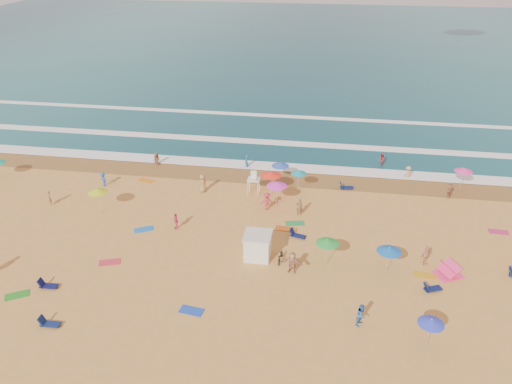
# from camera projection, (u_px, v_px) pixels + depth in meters

# --- Properties ---
(ground) EXTENTS (220.00, 220.00, 0.00)m
(ground) POSITION_uv_depth(u_px,v_px,m) (248.00, 240.00, 42.74)
(ground) COLOR gold
(ground) RESTS_ON ground
(ocean) EXTENTS (220.00, 140.00, 0.18)m
(ocean) POSITION_uv_depth(u_px,v_px,m) (308.00, 43.00, 116.14)
(ocean) COLOR #0C4756
(ocean) RESTS_ON ground
(wet_sand) EXTENTS (220.00, 220.00, 0.00)m
(wet_sand) POSITION_uv_depth(u_px,v_px,m) (267.00, 177.00, 53.66)
(wet_sand) COLOR olive
(wet_sand) RESTS_ON ground
(surf_foam) EXTENTS (200.00, 18.70, 0.05)m
(surf_foam) POSITION_uv_depth(u_px,v_px,m) (277.00, 145.00, 61.32)
(surf_foam) COLOR white
(surf_foam) RESTS_ON ground
(cabana) EXTENTS (2.00, 2.00, 2.00)m
(cabana) POSITION_uv_depth(u_px,v_px,m) (258.00, 246.00, 40.09)
(cabana) COLOR white
(cabana) RESTS_ON ground
(cabana_roof) EXTENTS (2.20, 2.20, 0.12)m
(cabana_roof) POSITION_uv_depth(u_px,v_px,m) (258.00, 235.00, 39.60)
(cabana_roof) COLOR silver
(cabana_roof) RESTS_ON cabana
(bicycle) EXTENTS (0.72, 1.76, 0.90)m
(bicycle) POSITION_uv_depth(u_px,v_px,m) (281.00, 256.00, 39.83)
(bicycle) COLOR black
(bicycle) RESTS_ON ground
(lifeguard_stand) EXTENTS (1.20, 1.20, 2.10)m
(lifeguard_stand) POSITION_uv_depth(u_px,v_px,m) (254.00, 184.00, 49.82)
(lifeguard_stand) COLOR white
(lifeguard_stand) RESTS_ON ground
(beach_umbrellas) EXTENTS (61.50, 25.24, 0.71)m
(beach_umbrellas) POSITION_uv_depth(u_px,v_px,m) (293.00, 205.00, 43.70)
(beach_umbrellas) COLOR green
(beach_umbrellas) RESTS_ON ground
(loungers) EXTENTS (45.55, 23.96, 0.34)m
(loungers) POSITION_uv_depth(u_px,v_px,m) (361.00, 263.00, 39.54)
(loungers) COLOR navy
(loungers) RESTS_ON ground
(towels) EXTENTS (46.52, 20.79, 0.03)m
(towels) POSITION_uv_depth(u_px,v_px,m) (209.00, 246.00, 41.83)
(towels) COLOR red
(towels) RESTS_ON ground
(popup_tents) EXTENTS (13.66, 11.62, 1.20)m
(popup_tents) POSITION_uv_depth(u_px,v_px,m) (509.00, 241.00, 41.51)
(popup_tents) COLOR #FF387F
(popup_tents) RESTS_ON ground
(beachgoers) EXTENTS (48.59, 27.41, 2.14)m
(beachgoers) POSITION_uv_depth(u_px,v_px,m) (243.00, 208.00, 45.97)
(beachgoers) COLOR brown
(beachgoers) RESTS_ON ground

